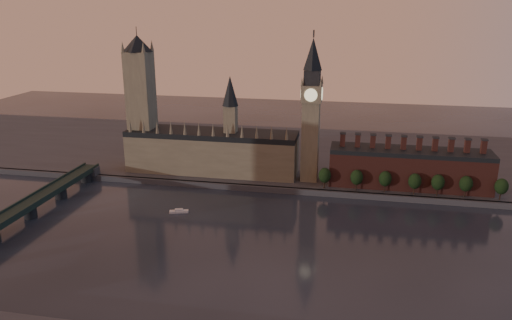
{
  "coord_description": "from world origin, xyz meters",
  "views": [
    {
      "loc": [
        38.16,
        -237.22,
        127.08
      ],
      "look_at": [
        -18.98,
        55.0,
        34.29
      ],
      "focal_mm": 35.0,
      "sensor_mm": 36.0,
      "label": 1
    }
  ],
  "objects_px": {
    "victoria_tower": "(141,98)",
    "big_ben": "(311,109)",
    "westminster_bridge": "(8,219)",
    "river_boat": "(179,211)"
  },
  "relations": [
    {
      "from": "victoria_tower",
      "to": "big_ben",
      "type": "bearing_deg",
      "value": -2.2
    },
    {
      "from": "big_ben",
      "to": "westminster_bridge",
      "type": "relative_size",
      "value": 0.54
    },
    {
      "from": "big_ben",
      "to": "river_boat",
      "type": "distance_m",
      "value": 116.55
    },
    {
      "from": "big_ben",
      "to": "westminster_bridge",
      "type": "bearing_deg",
      "value": -145.67
    },
    {
      "from": "victoria_tower",
      "to": "big_ben",
      "type": "relative_size",
      "value": 1.01
    },
    {
      "from": "victoria_tower",
      "to": "river_boat",
      "type": "xyz_separation_m",
      "value": [
        53.15,
        -72.47,
        -58.17
      ]
    },
    {
      "from": "victoria_tower",
      "to": "westminster_bridge",
      "type": "relative_size",
      "value": 0.54
    },
    {
      "from": "victoria_tower",
      "to": "river_boat",
      "type": "height_order",
      "value": "victoria_tower"
    },
    {
      "from": "big_ben",
      "to": "river_boat",
      "type": "height_order",
      "value": "big_ben"
    },
    {
      "from": "victoria_tower",
      "to": "big_ben",
      "type": "distance_m",
      "value": 130.12
    }
  ]
}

